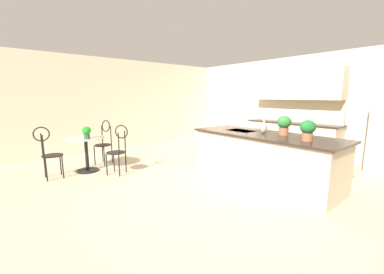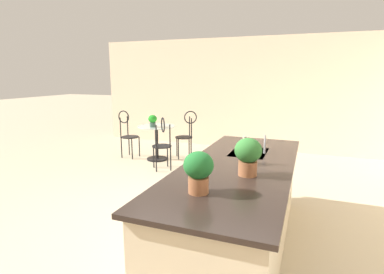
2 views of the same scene
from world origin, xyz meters
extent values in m
plane|color=beige|center=(0.00, 0.00, 0.00)|extent=(40.00, 40.00, 0.00)
cube|color=beige|center=(0.00, 3.66, 1.35)|extent=(9.00, 0.12, 2.70)
cube|color=beige|center=(-4.26, 0.00, 1.35)|extent=(0.12, 7.80, 2.70)
cube|color=beige|center=(0.30, 0.85, 0.44)|extent=(2.70, 0.96, 0.88)
cube|color=#2D231E|center=(0.30, 0.85, 0.90)|extent=(2.80, 1.06, 0.04)
cube|color=#B2B5BA|center=(-0.25, 0.85, 0.91)|extent=(0.56, 0.40, 0.03)
cube|color=beige|center=(-0.40, 3.20, 0.44)|extent=(2.40, 0.60, 0.88)
cube|color=#2D231E|center=(-0.40, 3.20, 0.90)|extent=(2.44, 0.64, 0.04)
cube|color=beige|center=(-0.40, 3.36, 1.22)|extent=(2.40, 0.04, 0.60)
cube|color=beige|center=(-0.40, 3.18, 1.90)|extent=(2.40, 0.36, 0.76)
cylinder|color=black|center=(-2.48, -1.55, 0.01)|extent=(0.44, 0.44, 0.03)
cylinder|color=black|center=(-2.48, -1.55, 0.38)|extent=(0.07, 0.07, 0.69)
cylinder|color=#B2C6C1|center=(-2.48, -1.55, 0.73)|extent=(0.80, 0.80, 0.01)
cylinder|color=black|center=(-2.58, -2.05, 0.23)|extent=(0.03, 0.03, 0.45)
cylinder|color=black|center=(-2.30, -2.06, 0.23)|extent=(0.03, 0.03, 0.45)
cylinder|color=black|center=(-2.59, -2.33, 0.23)|extent=(0.03, 0.03, 0.45)
cylinder|color=black|center=(-2.32, -2.34, 0.23)|extent=(0.03, 0.03, 0.45)
cylinder|color=black|center=(-2.45, -2.19, 0.46)|extent=(0.40, 0.40, 0.02)
cylinder|color=black|center=(-2.59, -2.34, 0.68)|extent=(0.03, 0.03, 0.45)
cylinder|color=black|center=(-2.33, -2.35, 0.68)|extent=(0.03, 0.03, 0.45)
torus|color=black|center=(-2.46, -2.34, 0.90)|extent=(0.04, 0.28, 0.28)
cylinder|color=black|center=(-1.92, -1.33, 0.23)|extent=(0.03, 0.03, 0.45)
cylinder|color=black|center=(-2.10, -1.11, 0.23)|extent=(0.03, 0.03, 0.45)
cylinder|color=black|center=(-1.70, -1.16, 0.23)|extent=(0.03, 0.03, 0.45)
cylinder|color=black|center=(-1.87, -0.94, 0.23)|extent=(0.03, 0.03, 0.45)
cylinder|color=black|center=(-1.90, -1.13, 0.46)|extent=(0.53, 0.53, 0.02)
cylinder|color=black|center=(-1.70, -1.14, 0.68)|extent=(0.03, 0.03, 0.45)
cylinder|color=black|center=(-1.86, -0.94, 0.68)|extent=(0.03, 0.03, 0.45)
torus|color=black|center=(-1.78, -1.04, 0.90)|extent=(0.24, 0.19, 0.28)
cylinder|color=black|center=(-2.65, -1.12, 0.23)|extent=(0.03, 0.03, 0.45)
cylinder|color=black|center=(-2.89, -1.26, 0.23)|extent=(0.03, 0.03, 0.45)
cylinder|color=black|center=(-2.80, -0.87, 0.23)|extent=(0.03, 0.03, 0.45)
cylinder|color=black|center=(-3.04, -1.02, 0.23)|extent=(0.03, 0.03, 0.45)
cylinder|color=black|center=(-2.84, -1.07, 0.46)|extent=(0.52, 0.52, 0.02)
cylinder|color=black|center=(-2.81, -0.87, 0.68)|extent=(0.03, 0.03, 0.45)
cylinder|color=black|center=(-3.03, -1.00, 0.68)|extent=(0.03, 0.03, 0.45)
torus|color=black|center=(-2.92, -0.94, 0.90)|extent=(0.17, 0.26, 0.28)
cylinder|color=#B2B5BA|center=(-0.25, 1.03, 1.03)|extent=(0.02, 0.02, 0.22)
cylinder|color=#385147|center=(-2.34, -1.56, 0.79)|extent=(0.12, 0.12, 0.10)
ellipsoid|color=#209124|center=(-2.34, -1.56, 0.91)|extent=(0.18, 0.18, 0.16)
cylinder|color=#9E603D|center=(1.15, 0.73, 0.98)|extent=(0.16, 0.16, 0.13)
ellipsoid|color=#1F6A2D|center=(1.15, 0.73, 1.14)|extent=(0.23, 0.23, 0.21)
cylinder|color=#9E603D|center=(0.60, 1.00, 0.99)|extent=(0.17, 0.17, 0.13)
ellipsoid|color=#2F7230|center=(0.60, 1.00, 1.15)|extent=(0.24, 0.24, 0.22)
ellipsoid|color=#BCB29E|center=(0.25, 0.90, 1.02)|extent=(0.13, 0.13, 0.21)
cylinder|color=#BCB29E|center=(0.25, 0.90, 1.17)|extent=(0.04, 0.04, 0.08)
camera|label=1|loc=(2.84, -3.01, 1.61)|focal=22.48mm
camera|label=2|loc=(3.24, 1.48, 1.81)|focal=28.54mm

